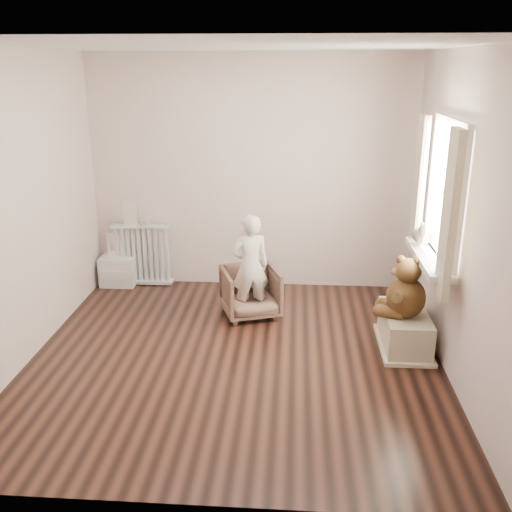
# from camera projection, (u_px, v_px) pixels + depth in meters

# --- Properties ---
(floor) EXTENTS (3.60, 3.60, 0.01)m
(floor) POSITION_uv_depth(u_px,v_px,m) (236.00, 357.00, 5.06)
(floor) COLOR black
(floor) RESTS_ON ground
(ceiling) EXTENTS (3.60, 3.60, 0.01)m
(ceiling) POSITION_uv_depth(u_px,v_px,m) (232.00, 46.00, 4.23)
(ceiling) COLOR white
(ceiling) RESTS_ON ground
(back_wall) EXTENTS (3.60, 0.02, 2.60)m
(back_wall) POSITION_uv_depth(u_px,v_px,m) (251.00, 174.00, 6.35)
(back_wall) COLOR silver
(back_wall) RESTS_ON ground
(front_wall) EXTENTS (3.60, 0.02, 2.60)m
(front_wall) POSITION_uv_depth(u_px,v_px,m) (196.00, 303.00, 2.95)
(front_wall) COLOR silver
(front_wall) RESTS_ON ground
(left_wall) EXTENTS (0.02, 3.60, 2.60)m
(left_wall) POSITION_uv_depth(u_px,v_px,m) (20.00, 211.00, 4.77)
(left_wall) COLOR silver
(left_wall) RESTS_ON ground
(right_wall) EXTENTS (0.02, 3.60, 2.60)m
(right_wall) POSITION_uv_depth(u_px,v_px,m) (459.00, 219.00, 4.53)
(right_wall) COLOR silver
(right_wall) RESTS_ON ground
(window) EXTENTS (0.03, 0.90, 1.10)m
(window) POSITION_uv_depth(u_px,v_px,m) (447.00, 193.00, 4.76)
(window) COLOR white
(window) RESTS_ON right_wall
(window_sill) EXTENTS (0.22, 1.10, 0.06)m
(window_sill) POSITION_uv_depth(u_px,v_px,m) (429.00, 258.00, 4.96)
(window_sill) COLOR silver
(window_sill) RESTS_ON right_wall
(curtain_left) EXTENTS (0.06, 0.26, 1.30)m
(curtain_left) POSITION_uv_depth(u_px,v_px,m) (449.00, 217.00, 4.25)
(curtain_left) COLOR beige
(curtain_left) RESTS_ON right_wall
(curtain_right) EXTENTS (0.06, 0.26, 1.30)m
(curtain_right) POSITION_uv_depth(u_px,v_px,m) (419.00, 186.00, 5.33)
(curtain_right) COLOR beige
(curtain_right) RESTS_ON right_wall
(radiator) EXTENTS (0.69, 0.13, 0.72)m
(radiator) POSITION_uv_depth(u_px,v_px,m) (142.00, 253.00, 6.61)
(radiator) COLOR silver
(radiator) RESTS_ON floor
(paper_doll) EXTENTS (0.16, 0.01, 0.27)m
(paper_doll) POSITION_uv_depth(u_px,v_px,m) (130.00, 214.00, 6.47)
(paper_doll) COLOR beige
(paper_doll) RESTS_ON radiator
(tin_a) EXTENTS (0.11, 0.11, 0.07)m
(tin_a) POSITION_uv_depth(u_px,v_px,m) (145.00, 222.00, 6.49)
(tin_a) COLOR #A59E8C
(tin_a) RESTS_ON radiator
(toy_vanity) EXTENTS (0.40, 0.28, 0.63)m
(toy_vanity) POSITION_uv_depth(u_px,v_px,m) (118.00, 262.00, 6.64)
(toy_vanity) COLOR silver
(toy_vanity) RESTS_ON floor
(armchair) EXTENTS (0.70, 0.71, 0.51)m
(armchair) POSITION_uv_depth(u_px,v_px,m) (251.00, 292.00, 5.83)
(armchair) COLOR brown
(armchair) RESTS_ON floor
(child) EXTENTS (0.45, 0.37, 1.07)m
(child) POSITION_uv_depth(u_px,v_px,m) (250.00, 266.00, 5.69)
(child) COLOR white
(child) RESTS_ON armchair
(toy_bench) EXTENTS (0.39, 0.73, 0.34)m
(toy_bench) POSITION_uv_depth(u_px,v_px,m) (405.00, 327.00, 5.19)
(toy_bench) COLOR beige
(toy_bench) RESTS_ON floor
(teddy_bear) EXTENTS (0.53, 0.46, 0.55)m
(teddy_bear) POSITION_uv_depth(u_px,v_px,m) (407.00, 282.00, 4.96)
(teddy_bear) COLOR #3A2510
(teddy_bear) RESTS_ON toy_bench
(plush_cat) EXTENTS (0.21, 0.30, 0.24)m
(plush_cat) POSITION_uv_depth(u_px,v_px,m) (422.00, 234.00, 5.18)
(plush_cat) COLOR #6C6459
(plush_cat) RESTS_ON window_sill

